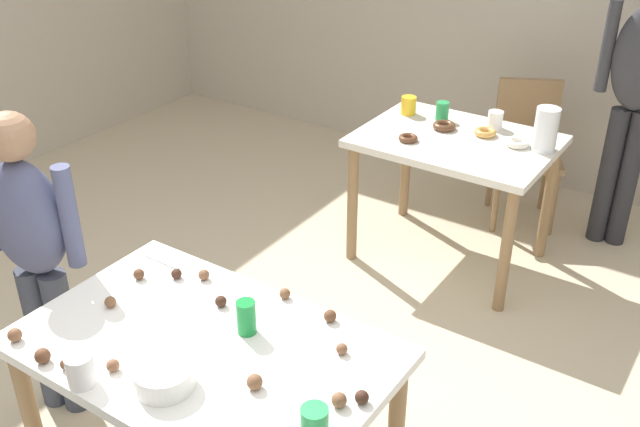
{
  "coord_description": "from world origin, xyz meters",
  "views": [
    {
      "loc": [
        1.42,
        -1.55,
        2.3
      ],
      "look_at": [
        0.01,
        0.55,
        0.9
      ],
      "focal_mm": 41.05,
      "sensor_mm": 36.0,
      "label": 1
    }
  ],
  "objects_px": {
    "soda_can": "(246,317)",
    "chair_far_table": "(526,143)",
    "person_adult_far": "(639,81)",
    "dining_table_near": "(205,368)",
    "mixing_bowl": "(164,377)",
    "person_girl_near": "(34,247)",
    "pitcher_far": "(546,129)",
    "dining_table_far": "(455,157)"
  },
  "relations": [
    {
      "from": "dining_table_far",
      "to": "pitcher_far",
      "type": "distance_m",
      "value": 0.5
    },
    {
      "from": "person_girl_near",
      "to": "pitcher_far",
      "type": "bearing_deg",
      "value": 58.62
    },
    {
      "from": "chair_far_table",
      "to": "soda_can",
      "type": "distance_m",
      "value": 2.68
    },
    {
      "from": "dining_table_near",
      "to": "person_girl_near",
      "type": "bearing_deg",
      "value": 177.92
    },
    {
      "from": "pitcher_far",
      "to": "dining_table_near",
      "type": "bearing_deg",
      "value": -100.51
    },
    {
      "from": "person_adult_far",
      "to": "mixing_bowl",
      "type": "bearing_deg",
      "value": -102.33
    },
    {
      "from": "dining_table_far",
      "to": "soda_can",
      "type": "distance_m",
      "value": 1.94
    },
    {
      "from": "soda_can",
      "to": "pitcher_far",
      "type": "relative_size",
      "value": 0.53
    },
    {
      "from": "dining_table_near",
      "to": "chair_far_table",
      "type": "relative_size",
      "value": 1.43
    },
    {
      "from": "mixing_bowl",
      "to": "pitcher_far",
      "type": "relative_size",
      "value": 0.81
    },
    {
      "from": "chair_far_table",
      "to": "pitcher_far",
      "type": "relative_size",
      "value": 3.8
    },
    {
      "from": "chair_far_table",
      "to": "pitcher_far",
      "type": "distance_m",
      "value": 0.78
    },
    {
      "from": "soda_can",
      "to": "person_adult_far",
      "type": "bearing_deg",
      "value": 76.95
    },
    {
      "from": "person_girl_near",
      "to": "soda_can",
      "type": "relative_size",
      "value": 11.17
    },
    {
      "from": "person_girl_near",
      "to": "pitcher_far",
      "type": "relative_size",
      "value": 5.95
    },
    {
      "from": "person_adult_far",
      "to": "dining_table_far",
      "type": "bearing_deg",
      "value": -135.44
    },
    {
      "from": "dining_table_far",
      "to": "person_adult_far",
      "type": "bearing_deg",
      "value": 44.56
    },
    {
      "from": "pitcher_far",
      "to": "dining_table_far",
      "type": "bearing_deg",
      "value": -166.67
    },
    {
      "from": "dining_table_near",
      "to": "soda_can",
      "type": "height_order",
      "value": "soda_can"
    },
    {
      "from": "dining_table_far",
      "to": "chair_far_table",
      "type": "xyz_separation_m",
      "value": [
        0.15,
        0.73,
        -0.14
      ]
    },
    {
      "from": "person_girl_near",
      "to": "pitcher_far",
      "type": "xyz_separation_m",
      "value": [
        1.3,
        2.14,
        0.06
      ]
    },
    {
      "from": "person_girl_near",
      "to": "dining_table_near",
      "type": "bearing_deg",
      "value": -2.08
    },
    {
      "from": "person_girl_near",
      "to": "dining_table_far",
      "type": "bearing_deg",
      "value": 66.91
    },
    {
      "from": "person_girl_near",
      "to": "soda_can",
      "type": "bearing_deg",
      "value": 5.94
    },
    {
      "from": "person_adult_far",
      "to": "mixing_bowl",
      "type": "distance_m",
      "value": 3.07
    },
    {
      "from": "mixing_bowl",
      "to": "pitcher_far",
      "type": "xyz_separation_m",
      "value": [
        0.37,
        2.38,
        0.08
      ]
    },
    {
      "from": "dining_table_near",
      "to": "chair_far_table",
      "type": "height_order",
      "value": "chair_far_table"
    },
    {
      "from": "mixing_bowl",
      "to": "person_girl_near",
      "type": "bearing_deg",
      "value": 165.27
    },
    {
      "from": "pitcher_far",
      "to": "person_girl_near",
      "type": "bearing_deg",
      "value": -121.38
    },
    {
      "from": "person_adult_far",
      "to": "soda_can",
      "type": "xyz_separation_m",
      "value": [
        -0.61,
        -2.65,
        -0.19
      ]
    },
    {
      "from": "dining_table_far",
      "to": "soda_can",
      "type": "height_order",
      "value": "soda_can"
    },
    {
      "from": "chair_far_table",
      "to": "person_girl_near",
      "type": "relative_size",
      "value": 0.64
    },
    {
      "from": "person_adult_far",
      "to": "mixing_bowl",
      "type": "height_order",
      "value": "person_adult_far"
    },
    {
      "from": "chair_far_table",
      "to": "person_girl_near",
      "type": "height_order",
      "value": "person_girl_near"
    },
    {
      "from": "dining_table_near",
      "to": "dining_table_far",
      "type": "bearing_deg",
      "value": 90.94
    },
    {
      "from": "soda_can",
      "to": "chair_far_table",
      "type": "bearing_deg",
      "value": 89.06
    },
    {
      "from": "chair_far_table",
      "to": "pitcher_far",
      "type": "bearing_deg",
      "value": -65.72
    },
    {
      "from": "mixing_bowl",
      "to": "pitcher_far",
      "type": "distance_m",
      "value": 2.41
    },
    {
      "from": "person_girl_near",
      "to": "person_adult_far",
      "type": "bearing_deg",
      "value": 59.91
    },
    {
      "from": "chair_far_table",
      "to": "pitcher_far",
      "type": "height_order",
      "value": "pitcher_far"
    },
    {
      "from": "person_girl_near",
      "to": "mixing_bowl",
      "type": "distance_m",
      "value": 0.97
    },
    {
      "from": "dining_table_far",
      "to": "pitcher_far",
      "type": "xyz_separation_m",
      "value": [
        0.44,
        0.1,
        0.23
      ]
    }
  ]
}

